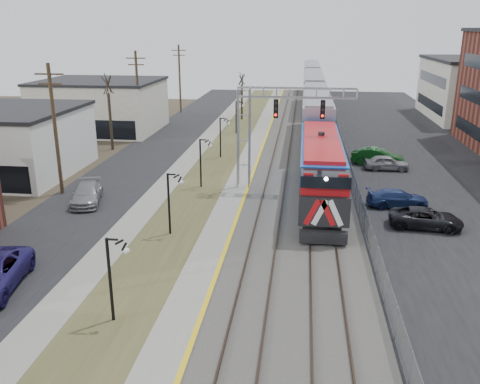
# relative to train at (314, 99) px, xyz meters

# --- Properties ---
(street_west) EXTENTS (7.00, 120.00, 0.04)m
(street_west) POSITION_rel_train_xyz_m (-17.00, -26.49, -2.90)
(street_west) COLOR black
(street_west) RESTS_ON ground
(sidewalk) EXTENTS (2.00, 120.00, 0.08)m
(sidewalk) POSITION_rel_train_xyz_m (-12.50, -26.49, -2.88)
(sidewalk) COLOR gray
(sidewalk) RESTS_ON ground
(grass_median) EXTENTS (4.00, 120.00, 0.06)m
(grass_median) POSITION_rel_train_xyz_m (-9.50, -26.49, -2.89)
(grass_median) COLOR #444524
(grass_median) RESTS_ON ground
(platform) EXTENTS (2.00, 120.00, 0.24)m
(platform) POSITION_rel_train_xyz_m (-6.50, -26.49, -2.80)
(platform) COLOR gray
(platform) RESTS_ON ground
(ballast_bed) EXTENTS (8.00, 120.00, 0.20)m
(ballast_bed) POSITION_rel_train_xyz_m (-1.50, -26.49, -2.82)
(ballast_bed) COLOR #595651
(ballast_bed) RESTS_ON ground
(parking_lot) EXTENTS (16.00, 120.00, 0.04)m
(parking_lot) POSITION_rel_train_xyz_m (10.50, -26.49, -2.90)
(parking_lot) COLOR black
(parking_lot) RESTS_ON ground
(platform_edge) EXTENTS (0.24, 120.00, 0.01)m
(platform_edge) POSITION_rel_train_xyz_m (-5.62, -26.49, -2.67)
(platform_edge) COLOR gold
(platform_edge) RESTS_ON platform
(track_near) EXTENTS (1.58, 120.00, 0.15)m
(track_near) POSITION_rel_train_xyz_m (-3.50, -26.49, -2.64)
(track_near) COLOR #2D2119
(track_near) RESTS_ON ballast_bed
(track_far) EXTENTS (1.58, 120.00, 0.15)m
(track_far) POSITION_rel_train_xyz_m (-0.00, -26.49, -2.64)
(track_far) COLOR #2D2119
(track_far) RESTS_ON ballast_bed
(train) EXTENTS (3.00, 85.85, 5.33)m
(train) POSITION_rel_train_xyz_m (0.00, 0.00, 0.00)
(train) COLOR #154DAE
(train) RESTS_ON ground
(signal_gantry) EXTENTS (9.00, 1.07, 8.15)m
(signal_gantry) POSITION_rel_train_xyz_m (-4.28, -33.50, 2.67)
(signal_gantry) COLOR gray
(signal_gantry) RESTS_ON ground
(lampposts) EXTENTS (0.14, 62.14, 4.00)m
(lampposts) POSITION_rel_train_xyz_m (-9.50, -43.20, -0.92)
(lampposts) COLOR black
(lampposts) RESTS_ON ground
(utility_poles) EXTENTS (0.28, 80.28, 10.00)m
(utility_poles) POSITION_rel_train_xyz_m (-20.00, -36.49, 2.08)
(utility_poles) COLOR #4C3823
(utility_poles) RESTS_ON ground
(fence) EXTENTS (0.04, 120.00, 1.60)m
(fence) POSITION_rel_train_xyz_m (2.70, -26.49, -2.12)
(fence) COLOR gray
(fence) RESTS_ON ground
(bare_trees) EXTENTS (12.30, 42.30, 5.95)m
(bare_trees) POSITION_rel_train_xyz_m (-18.16, -22.58, -0.22)
(bare_trees) COLOR #382D23
(bare_trees) RESTS_ON ground
(car_lot_c) EXTENTS (4.87, 2.67, 1.29)m
(car_lot_c) POSITION_rel_train_xyz_m (6.70, -40.43, -2.27)
(car_lot_c) COLOR black
(car_lot_c) RESTS_ON ground
(car_lot_d) EXTENTS (4.55, 2.24, 1.27)m
(car_lot_d) POSITION_rel_train_xyz_m (5.58, -36.43, -2.28)
(car_lot_d) COLOR navy
(car_lot_d) RESTS_ON ground
(car_lot_e) EXTENTS (4.02, 1.70, 1.36)m
(car_lot_e) POSITION_rel_train_xyz_m (6.29, -26.34, -2.24)
(car_lot_e) COLOR gray
(car_lot_e) RESTS_ON ground
(car_lot_f) EXTENTS (5.04, 2.84, 1.57)m
(car_lot_f) POSITION_rel_train_xyz_m (5.69, -24.61, -2.13)
(car_lot_f) COLOR #0B3A10
(car_lot_f) RESTS_ON ground
(car_street_b) EXTENTS (3.21, 5.17, 1.40)m
(car_street_b) POSITION_rel_train_xyz_m (-17.11, -38.44, -2.22)
(car_street_b) COLOR gray
(car_street_b) RESTS_ON ground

